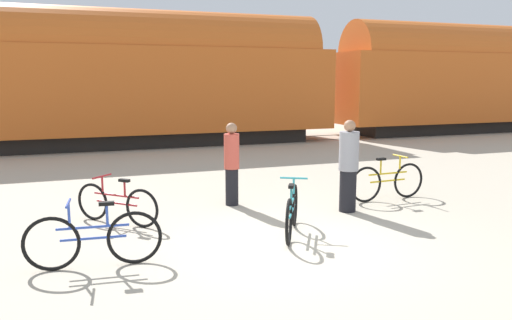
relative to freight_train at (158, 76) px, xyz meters
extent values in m
plane|color=#B2A893|center=(0.00, -12.56, -2.64)|extent=(80.00, 80.00, 0.00)
cube|color=black|center=(0.00, 0.00, -2.37)|extent=(11.35, 2.20, 0.55)
cube|color=#CC5B1E|center=(0.00, 0.00, -0.54)|extent=(13.51, 2.93, 3.12)
cylinder|color=#CC5B1E|center=(0.00, 0.00, 1.02)|extent=(12.43, 2.78, 2.78)
cube|color=black|center=(14.63, 0.00, -2.37)|extent=(11.35, 2.20, 0.55)
cube|color=#CC5B1E|center=(14.63, 0.00, -0.54)|extent=(13.51, 2.93, 3.12)
cylinder|color=#CC5B1E|center=(14.63, 0.00, 1.02)|extent=(12.43, 2.78, 2.78)
cube|color=#4C4238|center=(0.00, -0.72, -2.64)|extent=(54.76, 0.07, 0.01)
cube|color=#4C4238|center=(0.00, 0.72, -2.64)|extent=(54.76, 0.07, 0.01)
torus|color=black|center=(0.46, -11.60, -2.28)|extent=(0.39, 0.66, 0.72)
torus|color=black|center=(-0.05, -12.51, -2.28)|extent=(0.39, 0.66, 0.72)
cylinder|color=teal|center=(0.20, -12.06, -2.10)|extent=(0.48, 0.82, 0.04)
cylinder|color=teal|center=(0.20, -12.06, -2.25)|extent=(0.44, 0.75, 0.04)
cylinder|color=teal|center=(0.12, -12.22, -1.95)|extent=(0.04, 0.04, 0.30)
cube|color=black|center=(0.12, -12.22, -1.79)|extent=(0.17, 0.21, 0.05)
cylinder|color=teal|center=(0.34, -11.80, -1.93)|extent=(0.04, 0.04, 0.34)
cylinder|color=teal|center=(0.34, -11.80, -1.76)|extent=(0.42, 0.25, 0.03)
torus|color=black|center=(-2.82, -10.06, -2.31)|extent=(0.51, 0.51, 0.67)
torus|color=black|center=(-2.04, -10.83, -2.31)|extent=(0.51, 0.51, 0.67)
cylinder|color=#A31E23|center=(-2.43, -10.45, -2.13)|extent=(0.71, 0.70, 0.04)
cylinder|color=#A31E23|center=(-2.43, -10.45, -2.27)|extent=(0.65, 0.64, 0.04)
cylinder|color=#A31E23|center=(-2.29, -10.58, -1.99)|extent=(0.04, 0.04, 0.28)
cube|color=black|center=(-2.29, -10.58, -1.85)|extent=(0.20, 0.20, 0.05)
cylinder|color=#A31E23|center=(-2.64, -10.23, -1.98)|extent=(0.04, 0.04, 0.31)
cylinder|color=#A31E23|center=(-2.64, -10.23, -1.82)|extent=(0.35, 0.35, 0.03)
torus|color=black|center=(3.59, -10.53, -2.27)|extent=(0.75, 0.10, 0.75)
torus|color=black|center=(2.51, -10.60, -2.27)|extent=(0.75, 0.10, 0.75)
cylinder|color=gold|center=(3.05, -10.56, -2.08)|extent=(0.96, 0.09, 0.04)
cylinder|color=gold|center=(3.05, -10.56, -2.23)|extent=(0.87, 0.09, 0.04)
cylinder|color=gold|center=(2.86, -10.57, -1.92)|extent=(0.04, 0.04, 0.31)
cube|color=black|center=(2.86, -10.57, -1.76)|extent=(0.20, 0.09, 0.05)
cylinder|color=gold|center=(3.35, -10.54, -1.90)|extent=(0.04, 0.04, 0.35)
cylinder|color=gold|center=(3.35, -10.54, -1.73)|extent=(0.06, 0.46, 0.03)
torus|color=black|center=(-3.41, -12.42, -2.27)|extent=(0.74, 0.12, 0.74)
torus|color=black|center=(-2.35, -12.52, -2.27)|extent=(0.74, 0.12, 0.74)
cylinder|color=#3351B7|center=(-2.88, -12.47, -2.08)|extent=(0.94, 0.12, 0.04)
cylinder|color=#3351B7|center=(-2.88, -12.47, -2.24)|extent=(0.85, 0.11, 0.04)
cylinder|color=#3351B7|center=(-2.69, -12.49, -1.93)|extent=(0.04, 0.04, 0.31)
cube|color=black|center=(-2.69, -12.49, -1.77)|extent=(0.21, 0.10, 0.05)
cylinder|color=#3351B7|center=(-3.17, -12.44, -1.91)|extent=(0.04, 0.04, 0.35)
cylinder|color=#3351B7|center=(-3.17, -12.44, -1.74)|extent=(0.07, 0.46, 0.03)
cylinder|color=black|center=(1.80, -11.08, -2.24)|extent=(0.32, 0.32, 0.80)
cylinder|color=gray|center=(1.80, -11.08, -1.48)|extent=(0.37, 0.37, 0.74)
sphere|color=#A37556|center=(1.80, -11.08, -1.00)|extent=(0.22, 0.22, 0.22)
cylinder|color=black|center=(-0.14, -9.86, -2.27)|extent=(0.26, 0.26, 0.74)
cylinder|color=#CC4C3D|center=(-0.14, -9.86, -1.55)|extent=(0.31, 0.31, 0.70)
sphere|color=#A37556|center=(-0.14, -9.86, -1.09)|extent=(0.22, 0.22, 0.22)
camera|label=1|loc=(-3.00, -19.24, -0.13)|focal=35.00mm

